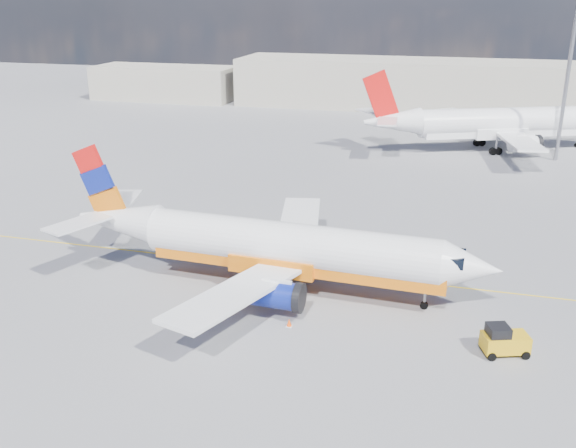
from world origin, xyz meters
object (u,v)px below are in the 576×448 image
(main_jet, at_px, (277,247))
(traffic_cone, at_px, (289,323))
(second_jet, at_px, (497,123))
(gse_tug, at_px, (504,340))

(main_jet, distance_m, traffic_cone, 6.08)
(second_jet, relative_size, traffic_cone, 66.05)
(main_jet, relative_size, traffic_cone, 59.10)
(gse_tug, xyz_separation_m, traffic_cone, (-12.24, -0.18, -0.59))
(main_jet, bearing_deg, second_jet, 74.48)
(main_jet, height_order, gse_tug, main_jet)
(second_jet, relative_size, gse_tug, 12.01)
(traffic_cone, bearing_deg, second_jet, 75.60)
(main_jet, xyz_separation_m, second_jet, (15.26, 45.88, 0.41))
(second_jet, xyz_separation_m, traffic_cone, (-13.05, -50.83, -3.17))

